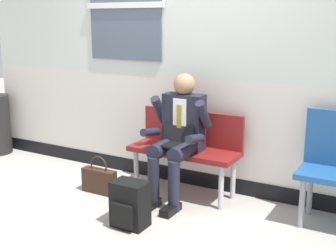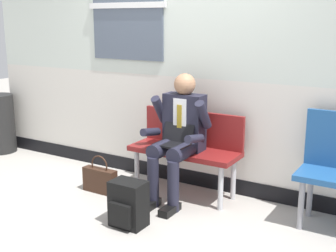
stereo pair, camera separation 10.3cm
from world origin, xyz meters
name	(u,v)px [view 2 (the right image)]	position (x,y,z in m)	size (l,w,h in m)	color
ground_plane	(152,205)	(0.00, 0.00, 0.00)	(18.00, 18.00, 0.00)	#9E9991
station_wall	(189,50)	(-0.01, 0.74, 1.43)	(5.50, 0.16, 2.88)	beige
bench_with_person	(187,145)	(0.13, 0.46, 0.51)	(1.10, 0.42, 0.84)	maroon
person_seated	(178,135)	(0.13, 0.27, 0.66)	(0.57, 0.70, 1.23)	#1E1E2D
backpack	(128,204)	(0.07, -0.47, 0.20)	(0.30, 0.25, 0.40)	black
handbag	(100,180)	(-0.63, 0.00, 0.14)	(0.38, 0.10, 0.40)	#331E14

